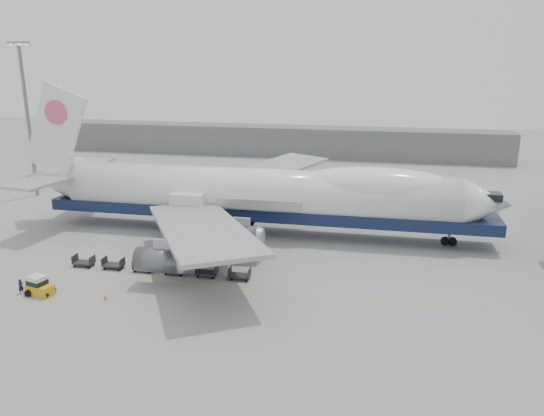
% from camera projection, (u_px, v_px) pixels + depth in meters
% --- Properties ---
extents(ground, '(260.00, 260.00, 0.00)m').
position_uv_depth(ground, '(234.00, 265.00, 61.07)').
color(ground, gray).
rests_on(ground, ground).
extents(apron_line, '(60.00, 0.15, 0.01)m').
position_uv_depth(apron_line, '(218.00, 287.00, 55.42)').
color(apron_line, gold).
rests_on(apron_line, ground).
extents(hangar, '(110.00, 8.00, 7.00)m').
position_uv_depth(hangar, '(272.00, 141.00, 127.91)').
color(hangar, slate).
rests_on(hangar, ground).
extents(floodlight_mast, '(2.40, 2.40, 25.43)m').
position_uv_depth(floodlight_mast, '(27.00, 112.00, 87.85)').
color(floodlight_mast, slate).
rests_on(floodlight_mast, ground).
extents(airliner, '(67.00, 55.30, 19.98)m').
position_uv_depth(airliner, '(262.00, 193.00, 70.68)').
color(airliner, white).
rests_on(airliner, ground).
extents(catering_truck, '(4.75, 3.34, 6.04)m').
position_uv_depth(catering_truck, '(189.00, 212.00, 69.77)').
color(catering_truck, '#1A1D4E').
rests_on(catering_truck, ground).
extents(baggage_tug, '(2.98, 2.09, 1.98)m').
position_uv_depth(baggage_tug, '(39.00, 286.00, 53.42)').
color(baggage_tug, gold).
rests_on(baggage_tug, ground).
extents(ground_worker, '(0.59, 0.68, 1.59)m').
position_uv_depth(ground_worker, '(21.00, 287.00, 53.59)').
color(ground_worker, black).
rests_on(ground_worker, ground).
extents(traffic_cone, '(0.37, 0.37, 0.55)m').
position_uv_depth(traffic_cone, '(105.00, 297.00, 52.39)').
color(traffic_cone, '#FF560D').
rests_on(traffic_cone, ground).
extents(dolly_0, '(2.30, 1.35, 1.30)m').
position_uv_depth(dolly_0, '(84.00, 262.00, 60.69)').
color(dolly_0, '#2D2D30').
rests_on(dolly_0, ground).
extents(dolly_1, '(2.30, 1.35, 1.30)m').
position_uv_depth(dolly_1, '(114.00, 264.00, 59.98)').
color(dolly_1, '#2D2D30').
rests_on(dolly_1, ground).
extents(dolly_2, '(2.30, 1.35, 1.30)m').
position_uv_depth(dolly_2, '(144.00, 267.00, 59.26)').
color(dolly_2, '#2D2D30').
rests_on(dolly_2, ground).
extents(dolly_3, '(2.30, 1.35, 1.30)m').
position_uv_depth(dolly_3, '(175.00, 269.00, 58.54)').
color(dolly_3, '#2D2D30').
rests_on(dolly_3, ground).
extents(dolly_4, '(2.30, 1.35, 1.30)m').
position_uv_depth(dolly_4, '(207.00, 272.00, 57.83)').
color(dolly_4, '#2D2D30').
rests_on(dolly_4, ground).
extents(dolly_5, '(2.30, 1.35, 1.30)m').
position_uv_depth(dolly_5, '(240.00, 275.00, 57.11)').
color(dolly_5, '#2D2D30').
rests_on(dolly_5, ground).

